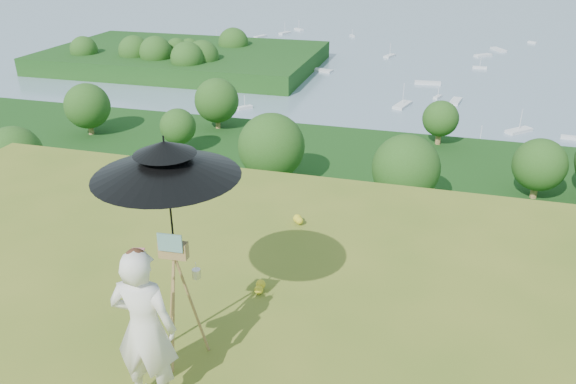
% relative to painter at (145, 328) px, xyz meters
% --- Properties ---
extents(forest_slope, '(140.00, 56.00, 22.00)m').
position_rel_painter_xyz_m(forest_slope, '(0.89, 33.50, -29.81)').
color(forest_slope, '#0F380F').
rests_on(forest_slope, bay_water).
extents(shoreline_tier, '(170.00, 28.00, 8.00)m').
position_rel_painter_xyz_m(shoreline_tier, '(0.89, 73.50, -36.81)').
color(shoreline_tier, slate).
rests_on(shoreline_tier, bay_water).
extents(bay_water, '(700.00, 700.00, 0.00)m').
position_rel_painter_xyz_m(bay_water, '(0.89, 238.50, -34.81)').
color(bay_water, slate).
rests_on(bay_water, ground).
extents(peninsula, '(90.00, 60.00, 12.00)m').
position_rel_painter_xyz_m(peninsula, '(-74.11, 153.50, -29.81)').
color(peninsula, '#0F380F').
rests_on(peninsula, bay_water).
extents(slope_trees, '(110.00, 50.00, 6.00)m').
position_rel_painter_xyz_m(slope_trees, '(0.89, 33.50, -15.81)').
color(slope_trees, '#264A16').
rests_on(slope_trees, forest_slope).
extents(harbor_town, '(110.00, 22.00, 5.00)m').
position_rel_painter_xyz_m(harbor_town, '(0.89, 73.50, -30.31)').
color(harbor_town, silver).
rests_on(harbor_town, shoreline_tier).
extents(moored_boats, '(140.00, 140.00, 0.70)m').
position_rel_painter_xyz_m(moored_boats, '(-11.61, 159.50, -34.46)').
color(moored_boats, silver).
rests_on(moored_boats, bay_water).
extents(painter, '(0.61, 0.43, 1.61)m').
position_rel_painter_xyz_m(painter, '(0.00, 0.00, 0.00)').
color(painter, silver).
rests_on(painter, ground).
extents(field_easel, '(0.59, 0.59, 1.46)m').
position_rel_painter_xyz_m(field_easel, '(0.02, 0.61, -0.08)').
color(field_easel, '#98693F').
rests_on(field_easel, ground).
extents(sun_umbrella, '(1.56, 1.56, 1.18)m').
position_rel_painter_xyz_m(sun_umbrella, '(0.02, 0.64, 0.99)').
color(sun_umbrella, black).
rests_on(sun_umbrella, field_easel).
extents(painter_cap, '(0.23, 0.26, 0.10)m').
position_rel_painter_xyz_m(painter_cap, '(0.00, 0.00, 0.76)').
color(painter_cap, pink).
rests_on(painter_cap, painter).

